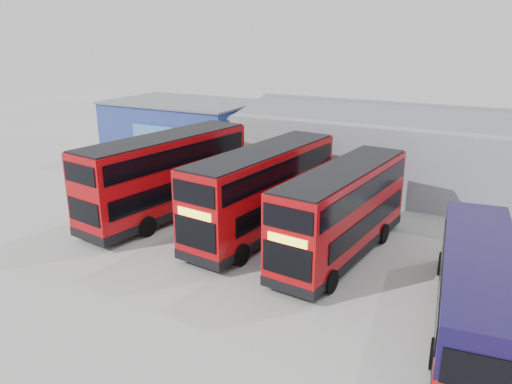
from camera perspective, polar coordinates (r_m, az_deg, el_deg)
name	(u,v)px	position (r m, az deg, el deg)	size (l,w,h in m)	color
ground_plane	(203,285)	(22.63, -6.06, -10.49)	(120.00, 120.00, 0.00)	#959691
office_block	(184,131)	(43.48, -8.20, 6.94)	(12.30, 8.32, 5.12)	navy
maintenance_shed	(461,154)	(37.37, 22.34, 4.01)	(30.50, 12.00, 5.89)	gray
double_decker_left	(167,177)	(30.09, -10.17, 1.70)	(4.37, 11.94, 4.95)	#A7090D
double_decker_centre	(263,193)	(27.01, 0.80, -0.08)	(3.86, 11.51, 4.78)	#A7090D
double_decker_right	(342,213)	(24.74, 9.82, -2.38)	(3.58, 10.89, 4.53)	#A7090D
single_decker_blue	(477,290)	(20.66, 23.92, -10.17)	(3.98, 11.61, 3.09)	#100D3C
panel_van	(147,162)	(39.33, -12.33, 3.38)	(3.41, 4.95, 2.02)	white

